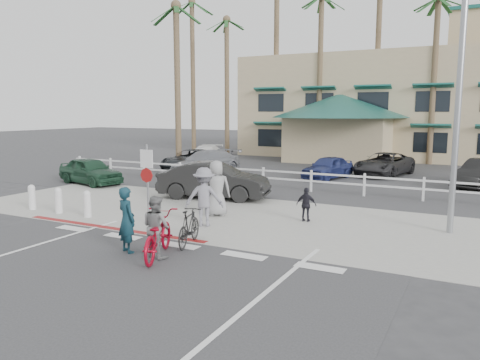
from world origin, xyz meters
The scene contains 34 objects.
ground centered at (0.00, 0.00, 0.00)m, with size 140.00×140.00×0.00m, color #333335.
bike_path centered at (0.00, -2.00, 0.00)m, with size 12.00×16.00×0.01m, color #333335.
sidewalk_plaza centered at (0.00, 4.50, 0.01)m, with size 22.00×7.00×0.01m, color gray.
cross_street centered at (0.00, 8.50, 0.00)m, with size 40.00×5.00×0.01m, color #333335.
parking_lot centered at (0.00, 18.00, 0.00)m, with size 50.00×16.00×0.01m, color #333335.
curb_red centered at (-3.00, 1.20, 0.01)m, with size 7.00×0.25×0.02m, color maroon.
rail_fence centered at (0.50, 10.50, 0.50)m, with size 29.40×0.16×1.00m, color silver, non-canonical shape.
building centered at (2.00, 31.00, 5.65)m, with size 28.00×16.00×11.30m, color tan, non-canonical shape.
sign_post centered at (-2.30, 2.20, 1.45)m, with size 0.50×0.10×2.90m, color gray, non-canonical shape.
bollard_0 centered at (-4.80, 2.00, 0.47)m, with size 0.26×0.26×0.95m, color silver, non-canonical shape.
bollard_1 centered at (-6.20, 2.00, 0.47)m, with size 0.26×0.26×0.95m, color silver, non-canonical shape.
bollard_2 centered at (-7.60, 2.00, 0.47)m, with size 0.26×0.26×0.95m, color silver, non-canonical shape.
streetlight_0 centered at (6.50, 5.50, 4.50)m, with size 0.60×2.00×9.00m, color gray, non-canonical shape.
palm_0 centered at (-16.00, 26.00, 7.50)m, with size 4.00×4.00×15.00m, color #183F1C, non-canonical shape.
palm_1 centered at (-12.00, 25.00, 6.50)m, with size 4.00×4.00×13.00m, color #183F1C, non-canonical shape.
palm_2 centered at (-8.00, 26.00, 8.00)m, with size 4.00×4.00×16.00m, color #183F1C, non-canonical shape.
palm_3 centered at (-4.00, 25.00, 7.00)m, with size 4.00×4.00×14.00m, color #183F1C, non-canonical shape.
palm_4 centered at (0.00, 26.00, 7.50)m, with size 4.00×4.00×15.00m, color #183F1C, non-canonical shape.
palm_5 centered at (4.00, 25.00, 6.50)m, with size 4.00×4.00×13.00m, color #183F1C, non-canonical shape.
palm_10 centered at (-10.00, 15.00, 6.00)m, with size 4.00×4.00×12.00m, color #183F1C, non-canonical shape.
bike_red centered at (0.11, -0.48, 0.58)m, with size 0.77×2.20×1.15m, color maroon.
rider_red centered at (-0.86, -0.49, 0.87)m, with size 0.63×0.42×1.74m, color #102E3A.
bike_black centered at (0.20, 0.81, 0.51)m, with size 0.48×1.70×1.02m, color black.
rider_black centered at (0.06, -0.46, 0.79)m, with size 0.77×0.60×1.58m, color slate.
pedestrian_a centered at (-0.56, 2.83, 0.95)m, with size 1.22×0.70×1.89m, color slate.
pedestrian_child centered at (2.14, 4.89, 0.58)m, with size 0.68×0.28×1.15m, color black.
pedestrian_b centered at (-0.95, 4.28, 0.98)m, with size 0.96×0.62×1.97m, color gray.
car_white_sedan centered at (-2.73, 7.09, 0.76)m, with size 1.62×4.64×1.53m, color black.
car_red_compact centered at (-10.29, 7.64, 0.67)m, with size 1.58×3.94×1.34m, color #1B3F2A.
lot_car_0 centered at (-8.65, 14.46, 0.65)m, with size 2.17×4.70×1.31m, color black.
lot_car_1 centered at (-6.80, 13.06, 0.70)m, with size 1.97×4.85×1.41m, color gray.
lot_car_2 centered at (-0.17, 14.95, 0.62)m, with size 1.46×3.63×1.24m, color navy.
lot_car_4 centered at (-9.74, 17.78, 0.64)m, with size 1.80×4.42×1.28m, color white.
lot_car_5 centered at (2.30, 17.69, 0.65)m, with size 2.15×4.66×1.30m, color #262628.
Camera 1 is at (7.20, -9.65, 3.67)m, focal length 35.00 mm.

